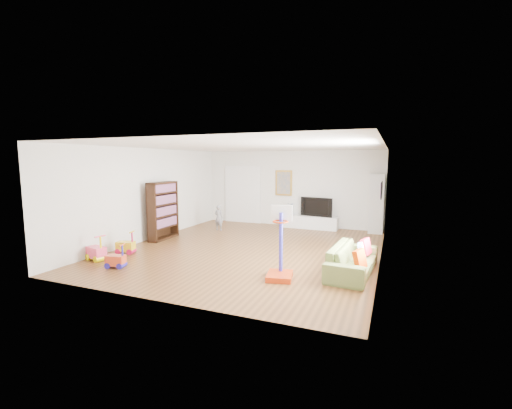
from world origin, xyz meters
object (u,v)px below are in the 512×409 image
at_px(bookshelf, 163,211).
at_px(basketball_hoop, 280,243).
at_px(sofa, 353,259).
at_px(media_console, 311,222).

distance_m(bookshelf, basketball_hoop, 4.84).
bearing_deg(basketball_hoop, sofa, 23.76).
distance_m(media_console, basketball_hoop, 5.44).
relative_size(sofa, basketball_hoop, 1.36).
relative_size(media_console, bookshelf, 1.10).
bearing_deg(media_console, bookshelf, -137.25).
height_order(bookshelf, sofa, bookshelf).
distance_m(sofa, basketball_hoop, 1.64).
height_order(sofa, basketball_hoop, basketball_hoop).
xyz_separation_m(sofa, basketball_hoop, (-1.29, -0.91, 0.44)).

